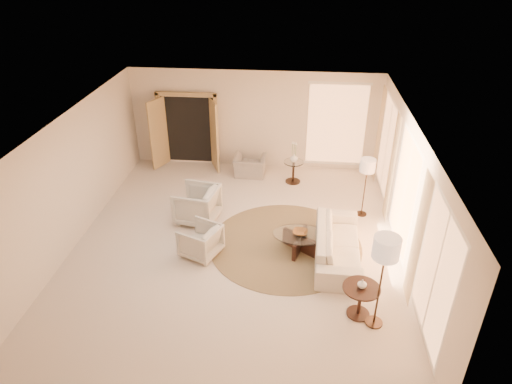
# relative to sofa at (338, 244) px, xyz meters

# --- Properties ---
(room) EXTENTS (7.04, 8.04, 2.83)m
(room) POSITION_rel_sofa_xyz_m (-2.18, 0.28, 1.06)
(room) COLOR beige
(room) RESTS_ON ground
(windows_right) EXTENTS (0.10, 6.40, 2.40)m
(windows_right) POSITION_rel_sofa_xyz_m (1.27, 0.38, 1.01)
(windows_right) COLOR #F3A261
(windows_right) RESTS_ON room
(window_back_corner) EXTENTS (1.70, 0.10, 2.40)m
(window_back_corner) POSITION_rel_sofa_xyz_m (0.12, 4.23, 1.01)
(window_back_corner) COLOR #F3A261
(window_back_corner) RESTS_ON room
(curtains_right) EXTENTS (0.06, 5.20, 2.60)m
(curtains_right) POSITION_rel_sofa_xyz_m (1.22, 1.28, 0.96)
(curtains_right) COLOR beige
(curtains_right) RESTS_ON room
(french_doors) EXTENTS (1.95, 0.66, 2.16)m
(french_doors) POSITION_rel_sofa_xyz_m (-4.08, 4.10, 0.73)
(french_doors) COLOR tan
(french_doors) RESTS_ON room
(area_rug) EXTENTS (4.43, 4.43, 0.01)m
(area_rug) POSITION_rel_sofa_xyz_m (-1.10, 0.35, -0.33)
(area_rug) COLOR #453621
(area_rug) RESTS_ON room
(sofa) EXTENTS (0.99, 2.36, 0.68)m
(sofa) POSITION_rel_sofa_xyz_m (0.00, 0.00, 0.00)
(sofa) COLOR beige
(sofa) RESTS_ON room
(armchair_left) EXTENTS (1.00, 1.05, 0.95)m
(armchair_left) POSITION_rel_sofa_xyz_m (-3.22, 1.13, 0.13)
(armchair_left) COLOR beige
(armchair_left) RESTS_ON room
(armchair_right) EXTENTS (0.92, 0.94, 0.76)m
(armchair_right) POSITION_rel_sofa_xyz_m (-2.87, -0.17, 0.04)
(armchair_right) COLOR beige
(armchair_right) RESTS_ON room
(accent_chair) EXTENTS (0.88, 0.58, 0.76)m
(accent_chair) POSITION_rel_sofa_xyz_m (-2.24, 3.60, 0.04)
(accent_chair) COLOR gray
(accent_chair) RESTS_ON room
(coffee_table) EXTENTS (1.48, 1.48, 0.42)m
(coffee_table) POSITION_rel_sofa_xyz_m (-0.79, 0.16, -0.07)
(coffee_table) COLOR black
(coffee_table) RESTS_ON room
(end_table) EXTENTS (0.66, 0.66, 0.62)m
(end_table) POSITION_rel_sofa_xyz_m (0.29, -1.65, 0.09)
(end_table) COLOR black
(end_table) RESTS_ON room
(side_table) EXTENTS (0.53, 0.53, 0.62)m
(side_table) POSITION_rel_sofa_xyz_m (-1.02, 3.30, 0.03)
(side_table) COLOR black
(side_table) RESTS_ON room
(floor_lamp_near) EXTENTS (0.36, 0.36, 1.48)m
(floor_lamp_near) POSITION_rel_sofa_xyz_m (0.70, 1.78, 0.92)
(floor_lamp_near) COLOR black
(floor_lamp_near) RESTS_ON room
(floor_lamp_far) EXTENTS (0.44, 0.44, 1.82)m
(floor_lamp_far) POSITION_rel_sofa_xyz_m (0.54, -1.84, 1.21)
(floor_lamp_far) COLOR black
(floor_lamp_far) RESTS_ON room
(bowl) EXTENTS (0.35, 0.35, 0.08)m
(bowl) POSITION_rel_sofa_xyz_m (-0.79, 0.16, 0.12)
(bowl) COLOR brown
(bowl) RESTS_ON coffee_table
(end_vase) EXTENTS (0.19, 0.19, 0.17)m
(end_vase) POSITION_rel_sofa_xyz_m (0.29, -1.65, 0.36)
(end_vase) COLOR white
(end_vase) RESTS_ON end_table
(side_vase) EXTENTS (0.28, 0.28, 0.22)m
(side_vase) POSITION_rel_sofa_xyz_m (-1.02, 3.30, 0.38)
(side_vase) COLOR white
(side_vase) RESTS_ON side_table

